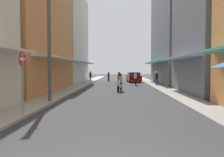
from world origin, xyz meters
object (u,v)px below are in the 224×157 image
at_px(parked_car, 134,77).
at_px(street_sign_no_entry, 22,75).
at_px(pedestrian_crossing, 90,76).
at_px(pedestrian_foreground, 157,77).
at_px(utility_pole, 49,38).
at_px(motorbike_silver, 119,78).
at_px(motorbike_white, 120,83).
at_px(motorbike_orange, 108,77).
at_px(motorbike_maroon, 135,79).

distance_m(parked_car, street_sign_no_entry, 24.76).
distance_m(pedestrian_crossing, pedestrian_foreground, 11.11).
relative_size(pedestrian_crossing, pedestrian_foreground, 0.97).
relative_size(parked_car, utility_pole, 0.59).
xyz_separation_m(motorbike_silver, motorbike_white, (0.14, -10.20, 0.00)).
relative_size(motorbike_silver, pedestrian_foreground, 1.06).
bearing_deg(street_sign_no_entry, utility_pole, 91.53).
bearing_deg(motorbike_orange, motorbike_silver, -73.43).
distance_m(motorbike_orange, pedestrian_crossing, 3.25).
bearing_deg(parked_car, motorbike_silver, -122.17).
height_order(motorbike_orange, motorbike_silver, same).
bearing_deg(street_sign_no_entry, motorbike_white, 69.65).
bearing_deg(utility_pole, parked_car, 73.59).
relative_size(motorbike_silver, pedestrian_crossing, 1.09).
height_order(motorbike_silver, pedestrian_crossing, pedestrian_crossing).
height_order(motorbike_silver, street_sign_no_entry, street_sign_no_entry).
height_order(motorbike_orange, motorbike_maroon, same).
relative_size(utility_pole, street_sign_no_entry, 2.73).
height_order(motorbike_white, pedestrian_crossing, pedestrian_crossing).
bearing_deg(motorbike_orange, pedestrian_foreground, -56.70).
distance_m(motorbike_orange, utility_pole, 22.64).
xyz_separation_m(motorbike_maroon, pedestrian_crossing, (-6.21, 5.88, 0.13)).
distance_m(parked_car, pedestrian_foreground, 7.40).
relative_size(motorbike_maroon, parked_car, 0.43).
xyz_separation_m(pedestrian_crossing, utility_pole, (0.37, -20.33, 2.87)).
bearing_deg(parked_car, utility_pole, -106.41).
xyz_separation_m(motorbike_silver, utility_pole, (-3.81, -16.85, 2.99)).
xyz_separation_m(motorbike_orange, motorbike_silver, (1.63, -5.48, 0.00)).
distance_m(motorbike_silver, parked_car, 4.06).
bearing_deg(utility_pole, motorbike_white, 59.26).
distance_m(pedestrian_foreground, utility_pole, 15.78).
distance_m(motorbike_white, utility_pole, 8.30).
distance_m(motorbike_white, pedestrian_crossing, 14.34).
relative_size(motorbike_silver, motorbike_white, 1.01).
xyz_separation_m(parked_car, street_sign_no_entry, (-5.87, -24.03, 0.98)).
bearing_deg(pedestrian_crossing, parked_car, -0.36).
height_order(motorbike_orange, utility_pole, utility_pole).
xyz_separation_m(pedestrian_crossing, street_sign_no_entry, (0.47, -24.07, 0.89)).
height_order(motorbike_orange, motorbike_white, same).
height_order(utility_pole, street_sign_no_entry, utility_pole).
bearing_deg(motorbike_maroon, motorbike_orange, 114.84).
xyz_separation_m(parked_car, pedestrian_crossing, (-6.35, 0.04, 0.09)).
relative_size(parked_car, pedestrian_crossing, 2.56).
height_order(motorbike_white, utility_pole, utility_pole).
relative_size(motorbike_maroon, motorbike_white, 1.01).
xyz_separation_m(motorbike_orange, parked_car, (3.79, -2.05, 0.04)).
bearing_deg(pedestrian_foreground, motorbike_orange, 123.30).
bearing_deg(pedestrian_foreground, utility_pole, -121.69).
bearing_deg(street_sign_no_entry, motorbike_maroon, 72.52).
relative_size(pedestrian_foreground, street_sign_no_entry, 0.64).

